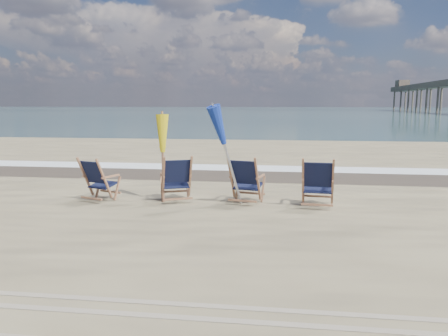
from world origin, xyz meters
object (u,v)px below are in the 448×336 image
object	(u,v)px
beach_chair_0	(104,181)
beach_chair_1	(190,178)
umbrella_blue	(229,126)
beach_chair_3	(333,184)
beach_chair_2	(258,181)
umbrella_yellow	(162,138)

from	to	relation	value
beach_chair_0	beach_chair_1	bearing A→B (deg)	-147.63
beach_chair_1	beach_chair_0	bearing A→B (deg)	-10.10
beach_chair_0	umbrella_blue	distance (m)	3.06
beach_chair_0	beach_chair_3	world-z (taller)	beach_chair_3
beach_chair_2	umbrella_yellow	xyz separation A→B (m)	(-2.16, 0.13, 0.91)
beach_chair_2	umbrella_blue	distance (m)	1.36
beach_chair_2	beach_chair_3	bearing A→B (deg)	-171.87
beach_chair_1	umbrella_blue	size ratio (longest dim) A/B	0.47
beach_chair_0	umbrella_blue	size ratio (longest dim) A/B	0.45
beach_chair_0	beach_chair_1	distance (m)	1.93
beach_chair_3	beach_chair_2	bearing A→B (deg)	0.89
umbrella_blue	beach_chair_2	bearing A→B (deg)	7.29
beach_chair_2	beach_chair_3	world-z (taller)	beach_chair_3
beach_chair_3	umbrella_yellow	bearing A→B (deg)	1.77
beach_chair_1	beach_chair_2	xyz separation A→B (m)	(1.54, -0.17, 0.00)
beach_chair_3	beach_chair_0	bearing A→B (deg)	6.84
beach_chair_1	beach_chair_3	size ratio (longest dim) A/B	0.98
umbrella_yellow	umbrella_blue	xyz separation A→B (m)	(1.54, -0.21, 0.30)
beach_chair_0	umbrella_yellow	size ratio (longest dim) A/B	0.53
beach_chair_1	beach_chair_3	xyz separation A→B (m)	(3.13, -0.31, 0.01)
beach_chair_1	umbrella_yellow	distance (m)	1.11
beach_chair_1	beach_chair_2	distance (m)	1.55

